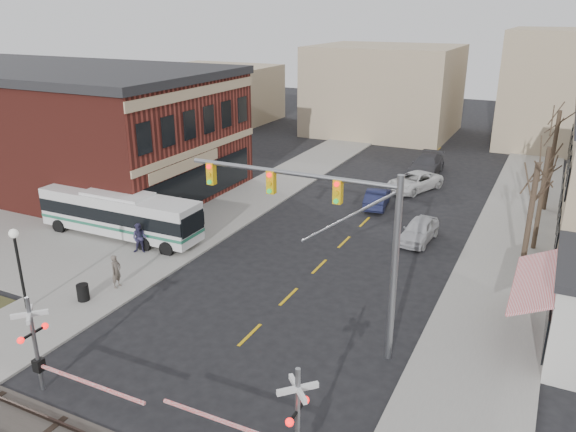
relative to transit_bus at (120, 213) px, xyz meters
The scene contains 19 objects.
ground 15.77m from the transit_bus, 32.73° to the right, with size 160.00×160.00×0.00m, color black.
sidewalk_west 12.20m from the transit_bus, 72.24° to the left, with size 5.00×60.00×0.12m, color gray.
sidewalk_east 25.50m from the transit_bus, 26.92° to the left, with size 5.00×60.00×0.12m, color gray.
brick_building 16.03m from the transit_bus, 151.40° to the left, with size 30.40×15.40×9.60m.
tree_east_a 24.02m from the transit_bus, ahead, with size 0.28×0.28×6.75m.
tree_east_b 25.86m from the transit_bus, 21.65° to the left, with size 0.28×0.28×6.30m.
tree_east_c 29.94m from the transit_bus, 35.92° to the left, with size 0.28×0.28×7.20m.
transit_bus is the anchor object (origin of this frame).
traffic_signal_mast 17.97m from the transit_bus, 17.92° to the right, with size 9.47×0.30×8.00m.
rr_crossing_west 15.73m from the transit_bus, 58.04° to the right, with size 5.60×1.36×4.00m.
rr_crossing_east 22.28m from the transit_bus, 35.41° to the right, with size 5.60×1.36×4.00m.
street_lamp 9.74m from the transit_bus, 76.02° to the right, with size 0.44×0.44×4.16m.
trash_bin 8.65m from the transit_bus, 60.77° to the right, with size 0.60×0.60×0.85m, color black.
car_a 19.03m from the transit_bus, 24.26° to the left, with size 1.71×4.26×1.45m, color #B9BABE.
car_b 18.38m from the transit_bus, 45.15° to the left, with size 1.48×4.26×1.40m, color #181C3C.
car_c 23.23m from the transit_bus, 51.68° to the left, with size 2.43×5.27×1.46m, color silver.
car_d 27.38m from the transit_bus, 58.81° to the left, with size 2.35×5.77×1.68m, color #38383C.
pedestrian_near 7.37m from the transit_bus, 50.01° to the right, with size 0.65×0.43×1.79m, color #5D544B.
pedestrian_far 3.33m from the transit_bus, 28.80° to the right, with size 0.89×0.70×1.84m, color #353157.
Camera 1 is at (11.19, -16.92, 13.80)m, focal length 35.00 mm.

